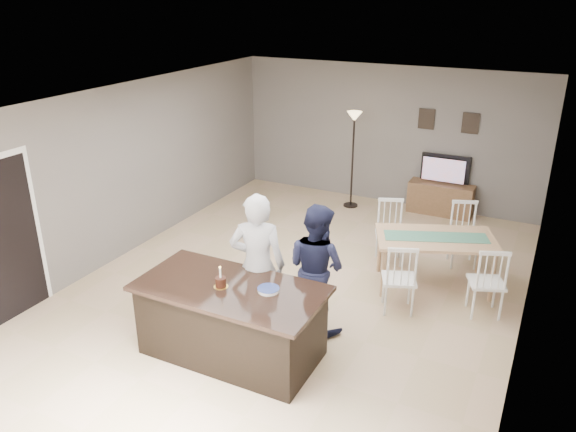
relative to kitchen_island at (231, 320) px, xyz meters
The scene contains 14 objects.
floor 1.86m from the kitchen_island, 90.00° to the left, with size 8.00×8.00×0.00m, color tan.
room_shell 2.18m from the kitchen_island, 90.00° to the left, with size 8.00×8.00×8.00m.
kitchen_island is the anchor object (origin of this frame).
tv_console 5.70m from the kitchen_island, 77.84° to the left, with size 1.20×0.40×0.60m, color brown.
television 5.78m from the kitchen_island, 77.99° to the left, with size 0.91×0.12×0.53m, color black.
tv_screen_glow 5.70m from the kitchen_island, 77.82° to the left, with size 0.78×0.78×0.00m, color #D24717.
picture_frames 6.03m from the kitchen_island, 78.74° to the left, with size 1.10×0.02×0.38m.
doorway 3.14m from the kitchen_island, behind, with size 0.00×2.10×2.65m.
woman 0.72m from the kitchen_island, 84.80° to the left, with size 0.67×0.44×1.85m, color #B9B9BE.
man 1.23m from the kitchen_island, 57.61° to the left, with size 0.81×0.63×1.66m, color #161931.
birthday_cake 0.52m from the kitchen_island, 150.92° to the right, with size 0.17×0.17×0.26m.
plate_stack 0.65m from the kitchen_island, 13.12° to the left, with size 0.25×0.25×0.04m.
dining_table 3.20m from the kitchen_island, 57.41° to the left, with size 2.13×2.29×1.00m.
floor_lamp 5.31m from the kitchen_island, 95.12° to the left, with size 0.28×0.28×1.89m.
Camera 1 is at (3.07, -6.48, 4.03)m, focal length 35.00 mm.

